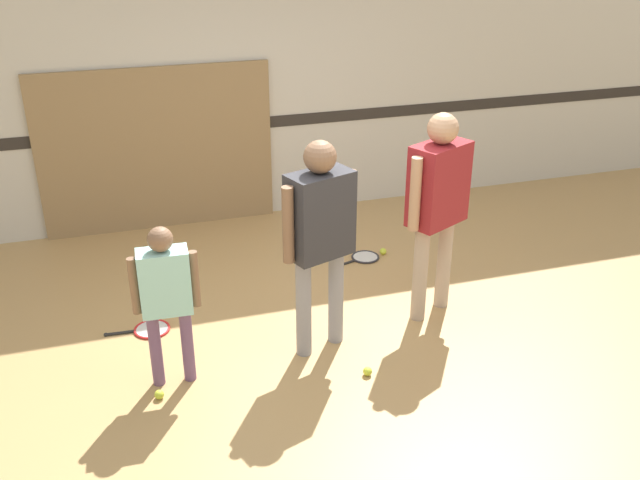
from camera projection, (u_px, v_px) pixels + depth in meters
name	position (u px, v px, depth m)	size (l,w,h in m)	color
ground_plane	(332.00, 339.00, 5.61)	(16.00, 16.00, 0.00)	tan
wall_back	(253.00, 68.00, 7.22)	(16.00, 0.07, 3.20)	beige
wall_panel	(157.00, 150.00, 7.22)	(2.35, 0.05, 1.68)	#93754C
person_instructor	(320.00, 226.00, 5.09)	(0.60, 0.39, 1.66)	gray
person_student_left	(166.00, 290.00, 4.81)	(0.46, 0.20, 1.21)	#6B4C70
person_student_right	(438.00, 195.00, 5.55)	(0.59, 0.45, 1.71)	tan
racket_spare_on_floor	(364.00, 257.00, 6.88)	(0.49, 0.34, 0.03)	#28282D
racket_second_spare	(149.00, 329.00, 5.72)	(0.53, 0.31, 0.03)	red
tennis_ball_near_instructor	(368.00, 371.00, 5.17)	(0.07, 0.07, 0.07)	#CCE038
tennis_ball_by_spare_racket	(383.00, 251.00, 6.95)	(0.07, 0.07, 0.07)	#CCE038
tennis_ball_stray_left	(159.00, 395.00, 4.93)	(0.07, 0.07, 0.07)	#CCE038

